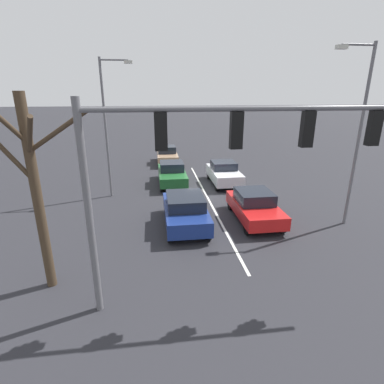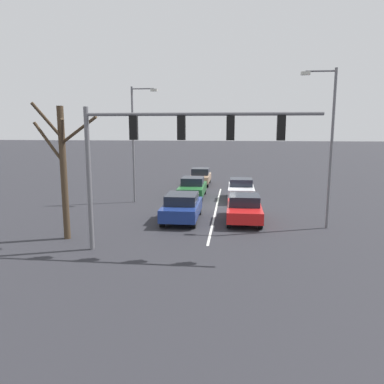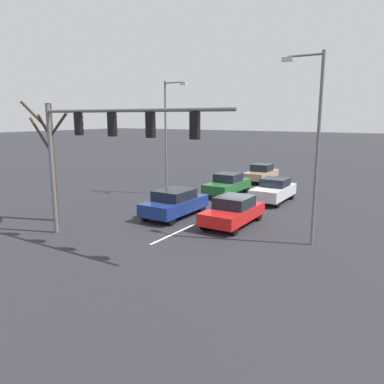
# 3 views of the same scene
# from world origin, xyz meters

# --- Properties ---
(ground_plane) EXTENTS (240.00, 240.00, 0.00)m
(ground_plane) POSITION_xyz_m (0.00, 0.00, 0.00)
(ground_plane) COLOR #28282D
(lane_stripe_left_divider) EXTENTS (0.12, 15.66, 0.01)m
(lane_stripe_left_divider) POSITION_xyz_m (0.00, 1.83, 0.01)
(lane_stripe_left_divider) COLOR silver
(lane_stripe_left_divider) RESTS_ON ground_plane
(car_navy_midlane_front) EXTENTS (1.93, 4.23, 1.53)m
(car_navy_midlane_front) POSITION_xyz_m (1.77, 5.19, 0.79)
(car_navy_midlane_front) COLOR navy
(car_navy_midlane_front) RESTS_ON ground_plane
(car_red_leftlane_front) EXTENTS (1.88, 4.15, 1.48)m
(car_red_leftlane_front) POSITION_xyz_m (-1.71, 4.96, 0.75)
(car_red_leftlane_front) COLOR red
(car_red_leftlane_front) RESTS_ON ground_plane
(car_silver_leftlane_second) EXTENTS (1.82, 4.03, 1.54)m
(car_silver_leftlane_second) POSITION_xyz_m (-1.64, -1.30, 0.77)
(car_silver_leftlane_second) COLOR silver
(car_silver_leftlane_second) RESTS_ON ground_plane
(car_darkgreen_midlane_second) EXTENTS (1.80, 4.37, 1.54)m
(car_darkgreen_midlane_second) POSITION_xyz_m (1.94, -1.71, 0.77)
(car_darkgreen_midlane_second) COLOR #1E5928
(car_darkgreen_midlane_second) RESTS_ON ground_plane
(car_tan_midlane_third) EXTENTS (1.75, 4.07, 1.52)m
(car_tan_midlane_third) POSITION_xyz_m (1.94, -8.14, 0.77)
(car_tan_midlane_third) COLOR tan
(car_tan_midlane_third) RESTS_ON ground_plane
(traffic_signal_gantry) EXTENTS (9.49, 0.37, 6.04)m
(traffic_signal_gantry) POSITION_xyz_m (1.58, 10.64, 4.64)
(traffic_signal_gantry) COLOR slate
(traffic_signal_gantry) RESTS_ON ground_plane
(street_lamp_right_shoulder) EXTENTS (1.80, 0.24, 7.90)m
(street_lamp_right_shoulder) POSITION_xyz_m (5.63, 0.35, 4.54)
(street_lamp_right_shoulder) COLOR slate
(street_lamp_right_shoulder) RESTS_ON ground_plane
(street_lamp_left_shoulder) EXTENTS (1.75, 0.24, 8.08)m
(street_lamp_left_shoulder) POSITION_xyz_m (-5.80, 5.95, 4.63)
(street_lamp_left_shoulder) COLOR slate
(street_lamp_left_shoulder) RESTS_ON ground_plane
(bare_tree_near) EXTENTS (3.03, 1.29, 6.28)m
(bare_tree_near) POSITION_xyz_m (6.69, 9.31, 3.48)
(bare_tree_near) COLOR #423323
(bare_tree_near) RESTS_ON ground_plane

